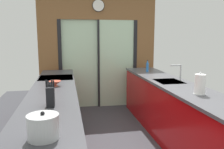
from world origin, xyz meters
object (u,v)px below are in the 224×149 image
(stock_pot, at_px, (43,127))
(paper_towel_roll, at_px, (200,85))
(oven_range, at_px, (57,103))
(soap_bottle, at_px, (147,67))
(knife_block, at_px, (50,96))
(mixing_bowl, at_px, (55,83))

(stock_pot, distance_m, paper_towel_roll, 2.01)
(oven_range, relative_size, stock_pot, 4.09)
(oven_range, bearing_deg, soap_bottle, 10.47)
(soap_bottle, relative_size, paper_towel_roll, 0.84)
(knife_block, bearing_deg, mixing_bowl, 90.00)
(stock_pot, relative_size, paper_towel_roll, 0.79)
(mixing_bowl, bearing_deg, stock_pot, -90.00)
(soap_bottle, height_order, paper_towel_roll, paper_towel_roll)
(mixing_bowl, xyz_separation_m, knife_block, (-0.00, -0.99, 0.07))
(soap_bottle, bearing_deg, stock_pot, -121.87)
(oven_range, height_order, soap_bottle, soap_bottle)
(knife_block, distance_m, paper_towel_roll, 1.79)
(knife_block, xyz_separation_m, paper_towel_roll, (1.78, 0.15, 0.02))
(mixing_bowl, distance_m, knife_block, 0.99)
(oven_range, xyz_separation_m, knife_block, (0.02, -1.74, 0.57))
(mixing_bowl, relative_size, paper_towel_roll, 0.61)
(knife_block, bearing_deg, paper_towel_roll, 4.85)
(oven_range, relative_size, knife_block, 3.31)
(knife_block, distance_m, soap_bottle, 2.73)
(stock_pot, bearing_deg, oven_range, 90.42)
(oven_range, distance_m, paper_towel_roll, 2.47)
(mixing_bowl, relative_size, knife_block, 0.63)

